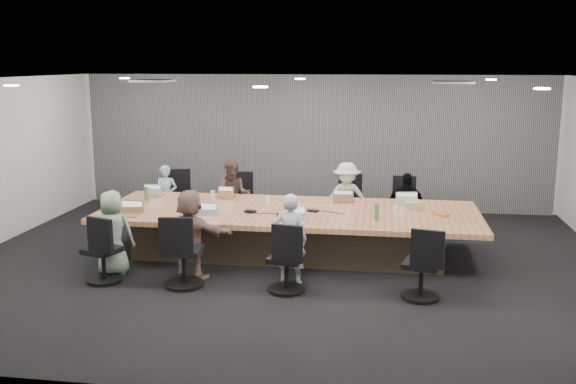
# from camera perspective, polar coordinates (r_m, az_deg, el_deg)

# --- Properties ---
(floor) EXTENTS (10.00, 8.00, 0.00)m
(floor) POSITION_cam_1_polar(r_m,az_deg,el_deg) (9.97, -0.35, -6.38)
(floor) COLOR black
(floor) RESTS_ON ground
(ceiling) EXTENTS (10.00, 8.00, 0.00)m
(ceiling) POSITION_cam_1_polar(r_m,az_deg,el_deg) (9.49, -0.37, 9.92)
(ceiling) COLOR white
(ceiling) RESTS_ON wall_back
(wall_back) EXTENTS (10.00, 0.00, 2.80)m
(wall_back) POSITION_cam_1_polar(r_m,az_deg,el_deg) (13.56, 2.28, 4.47)
(wall_back) COLOR silver
(wall_back) RESTS_ON ground
(wall_front) EXTENTS (10.00, 0.00, 2.80)m
(wall_front) POSITION_cam_1_polar(r_m,az_deg,el_deg) (5.82, -6.51, -5.21)
(wall_front) COLOR silver
(wall_front) RESTS_ON ground
(curtain) EXTENTS (9.80, 0.04, 2.80)m
(curtain) POSITION_cam_1_polar(r_m,az_deg,el_deg) (13.48, 2.24, 4.42)
(curtain) COLOR slate
(curtain) RESTS_ON ground
(conference_table) EXTENTS (6.00, 2.20, 0.74)m
(conference_table) POSITION_cam_1_polar(r_m,az_deg,el_deg) (10.33, 0.08, -3.42)
(conference_table) COLOR #443528
(conference_table) RESTS_ON ground
(chair_0) EXTENTS (0.71, 0.71, 0.84)m
(chair_0) POSITION_cam_1_polar(r_m,az_deg,el_deg) (12.53, -10.23, -0.85)
(chair_0) COLOR black
(chair_0) RESTS_ON ground
(chair_1) EXTENTS (0.60, 0.60, 0.80)m
(chair_1) POSITION_cam_1_polar(r_m,az_deg,el_deg) (12.18, -4.43, -1.15)
(chair_1) COLOR black
(chair_1) RESTS_ON ground
(chair_2) EXTENTS (0.62, 0.62, 0.82)m
(chair_2) POSITION_cam_1_polar(r_m,az_deg,el_deg) (11.89, 5.30, -1.44)
(chair_2) COLOR black
(chair_2) RESTS_ON ground
(chair_3) EXTENTS (0.57, 0.57, 0.80)m
(chair_3) POSITION_cam_1_polar(r_m,az_deg,el_deg) (11.88, 10.33, -1.63)
(chair_3) COLOR black
(chair_3) RESTS_ON ground
(chair_4) EXTENTS (0.66, 0.66, 0.77)m
(chair_4) POSITION_cam_1_polar(r_m,az_deg,el_deg) (9.43, -16.11, -5.44)
(chair_4) COLOR black
(chair_4) RESTS_ON ground
(chair_5) EXTENTS (0.62, 0.62, 0.86)m
(chair_5) POSITION_cam_1_polar(r_m,az_deg,el_deg) (9.00, -9.28, -5.67)
(chair_5) COLOR black
(chair_5) RESTS_ON ground
(chair_6) EXTENTS (0.61, 0.61, 0.78)m
(chair_6) POSITION_cam_1_polar(r_m,az_deg,el_deg) (8.69, -0.14, -6.42)
(chair_6) COLOR black
(chair_6) RESTS_ON ground
(chair_7) EXTENTS (0.64, 0.64, 0.78)m
(chair_7) POSITION_cam_1_polar(r_m,az_deg,el_deg) (8.62, 11.76, -6.81)
(chair_7) COLOR black
(chair_7) RESTS_ON ground
(person_0) EXTENTS (0.44, 0.29, 1.18)m
(person_0) POSITION_cam_1_polar(r_m,az_deg,el_deg) (12.17, -10.78, -0.42)
(person_0) COLOR #86ACC2
(person_0) RESTS_ON ground
(laptop_0) EXTENTS (0.32, 0.23, 0.02)m
(laptop_0) POSITION_cam_1_polar(r_m,az_deg,el_deg) (11.63, -11.70, -0.20)
(laptop_0) COLOR #B2B2B7
(laptop_0) RESTS_ON conference_table
(person_1) EXTENTS (0.69, 0.57, 1.30)m
(person_1) POSITION_cam_1_polar(r_m,az_deg,el_deg) (11.79, -4.83, -0.33)
(person_1) COLOR #4D3933
(person_1) RESTS_ON ground
(laptop_1) EXTENTS (0.32, 0.25, 0.02)m
(laptop_1) POSITION_cam_1_polar(r_m,az_deg,el_deg) (11.25, -5.49, -0.41)
(laptop_1) COLOR #8C6647
(laptop_1) RESTS_ON conference_table
(person_2) EXTENTS (0.86, 0.50, 1.31)m
(person_2) POSITION_cam_1_polar(r_m,az_deg,el_deg) (11.50, 5.22, -0.62)
(person_2) COLOR beige
(person_2) RESTS_ON ground
(laptop_2) EXTENTS (0.37, 0.28, 0.02)m
(laptop_2) POSITION_cam_1_polar(r_m,az_deg,el_deg) (10.94, 5.06, -0.74)
(laptop_2) COLOR #8C6647
(laptop_2) RESTS_ON conference_table
(person_3) EXTENTS (0.68, 0.29, 1.16)m
(person_3) POSITION_cam_1_polar(r_m,az_deg,el_deg) (11.50, 10.41, -1.15)
(person_3) COLOR black
(person_3) RESTS_ON ground
(laptop_3) EXTENTS (0.37, 0.27, 0.02)m
(laptop_3) POSITION_cam_1_polar(r_m,az_deg,el_deg) (10.93, 10.53, -0.91)
(laptop_3) COLOR #B2B2B7
(laptop_3) RESTS_ON conference_table
(person_4) EXTENTS (0.66, 0.48, 1.25)m
(person_4) POSITION_cam_1_polar(r_m,az_deg,el_deg) (9.67, -15.34, -3.51)
(person_4) COLOR gray
(person_4) RESTS_ON ground
(laptop_4) EXTENTS (0.38, 0.29, 0.02)m
(laptop_4) POSITION_cam_1_polar(r_m,az_deg,el_deg) (10.13, -14.13, -2.05)
(laptop_4) COLOR #8C6647
(laptop_4) RESTS_ON conference_table
(person_5) EXTENTS (1.26, 0.64, 1.30)m
(person_5) POSITION_cam_1_polar(r_m,az_deg,el_deg) (9.26, -8.67, -3.72)
(person_5) COLOR #83635A
(person_5) RESTS_ON ground
(laptop_5) EXTENTS (0.38, 0.30, 0.02)m
(laptop_5) POSITION_cam_1_polar(r_m,az_deg,el_deg) (9.75, -7.74, -2.33)
(laptop_5) COLOR #B2B2B7
(laptop_5) RESTS_ON conference_table
(person_6) EXTENTS (0.49, 0.34, 1.29)m
(person_6) POSITION_cam_1_polar(r_m,az_deg,el_deg) (8.95, 0.20, -4.17)
(person_6) COLOR #B6B4C0
(person_6) RESTS_ON ground
(laptop_6) EXTENTS (0.38, 0.30, 0.02)m
(laptop_6) POSITION_cam_1_polar(r_m,az_deg,el_deg) (9.45, 0.69, -2.67)
(laptop_6) COLOR #B2B2B7
(laptop_6) RESTS_ON conference_table
(bottle_green_left) EXTENTS (0.08, 0.08, 0.24)m
(bottle_green_left) POSITION_cam_1_polar(r_m,az_deg,el_deg) (11.17, -12.48, -0.14)
(bottle_green_left) COLOR #37763A
(bottle_green_left) RESTS_ON conference_table
(bottle_green_right) EXTENTS (0.08, 0.08, 0.24)m
(bottle_green_right) POSITION_cam_1_polar(r_m,az_deg,el_deg) (9.66, 7.89, -1.78)
(bottle_green_right) COLOR #37763A
(bottle_green_right) RESTS_ON conference_table
(bottle_clear) EXTENTS (0.08, 0.08, 0.24)m
(bottle_clear) POSITION_cam_1_polar(r_m,az_deg,el_deg) (10.64, -6.71, -0.52)
(bottle_clear) COLOR silver
(bottle_clear) RESTS_ON conference_table
(cup_white_far) EXTENTS (0.11, 0.11, 0.11)m
(cup_white_far) POSITION_cam_1_polar(r_m,az_deg,el_deg) (10.67, -1.82, -0.77)
(cup_white_far) COLOR white
(cup_white_far) RESTS_ON conference_table
(cup_white_near) EXTENTS (0.10, 0.10, 0.10)m
(cup_white_near) POSITION_cam_1_polar(r_m,az_deg,el_deg) (10.22, 9.54, -1.51)
(cup_white_near) COLOR white
(cup_white_near) RESTS_ON conference_table
(mug_brown) EXTENTS (0.11, 0.11, 0.11)m
(mug_brown) POSITION_cam_1_polar(r_m,az_deg,el_deg) (10.82, -14.05, -0.93)
(mug_brown) COLOR brown
(mug_brown) RESTS_ON conference_table
(mic_left) EXTENTS (0.19, 0.15, 0.03)m
(mic_left) POSITION_cam_1_polar(r_m,az_deg,el_deg) (10.09, -3.36, -1.72)
(mic_left) COLOR black
(mic_left) RESTS_ON conference_table
(mic_right) EXTENTS (0.18, 0.15, 0.03)m
(mic_right) POSITION_cam_1_polar(r_m,az_deg,el_deg) (10.12, 2.24, -1.68)
(mic_right) COLOR black
(mic_right) RESTS_ON conference_table
(stapler) EXTENTS (0.15, 0.08, 0.05)m
(stapler) POSITION_cam_1_polar(r_m,az_deg,el_deg) (9.70, -0.58, -2.17)
(stapler) COLOR black
(stapler) RESTS_ON conference_table
(canvas_bag) EXTENTS (0.24, 0.15, 0.12)m
(canvas_bag) POSITION_cam_1_polar(r_m,az_deg,el_deg) (10.46, 11.06, -1.20)
(canvas_bag) COLOR tan
(canvas_bag) RESTS_ON conference_table
(snack_packet) EXTENTS (0.24, 0.23, 0.04)m
(snack_packet) POSITION_cam_1_polar(r_m,az_deg,el_deg) (10.09, 13.53, -2.00)
(snack_packet) COLOR #C7722D
(snack_packet) RESTS_ON conference_table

